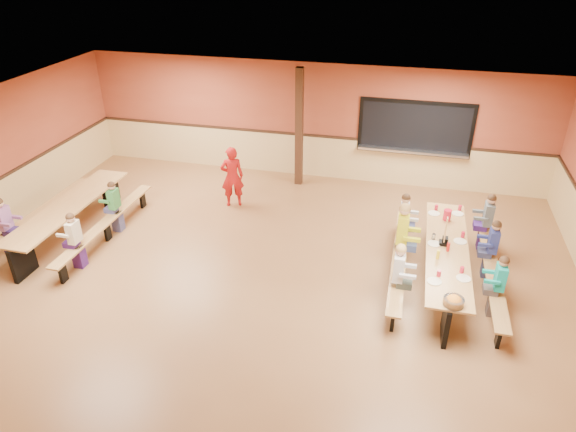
# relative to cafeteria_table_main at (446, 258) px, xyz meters

# --- Properties ---
(ground) EXTENTS (12.00, 12.00, 0.00)m
(ground) POSITION_rel_cafeteria_table_main_xyz_m (-3.39, -0.80, -0.53)
(ground) COLOR brown
(ground) RESTS_ON ground
(room_envelope) EXTENTS (12.04, 10.04, 3.02)m
(room_envelope) POSITION_rel_cafeteria_table_main_xyz_m (-3.39, -0.80, 0.16)
(room_envelope) COLOR #9B452D
(room_envelope) RESTS_ON ground
(kitchen_pass_through) EXTENTS (2.78, 0.28, 1.38)m
(kitchen_pass_through) POSITION_rel_cafeteria_table_main_xyz_m (-0.79, 4.16, 0.96)
(kitchen_pass_through) COLOR black
(kitchen_pass_through) RESTS_ON ground
(structural_post) EXTENTS (0.18, 0.18, 3.00)m
(structural_post) POSITION_rel_cafeteria_table_main_xyz_m (-3.59, 3.60, 0.97)
(structural_post) COLOR #321C10
(structural_post) RESTS_ON ground
(cafeteria_table_main) EXTENTS (1.91, 3.70, 0.74)m
(cafeteria_table_main) POSITION_rel_cafeteria_table_main_xyz_m (0.00, 0.00, 0.00)
(cafeteria_table_main) COLOR #AA7B43
(cafeteria_table_main) RESTS_ON ground
(cafeteria_table_second) EXTENTS (1.91, 3.70, 0.74)m
(cafeteria_table_second) POSITION_rel_cafeteria_table_main_xyz_m (-7.73, -0.15, 0.00)
(cafeteria_table_second) COLOR #AA7B43
(cafeteria_table_second) RESTS_ON ground
(seated_child_white_left) EXTENTS (0.38, 0.31, 1.24)m
(seated_child_white_left) POSITION_rel_cafeteria_table_main_xyz_m (-0.83, -0.92, 0.09)
(seated_child_white_left) COLOR silver
(seated_child_white_left) RESTS_ON ground
(seated_adult_yellow) EXTENTS (0.45, 0.36, 1.37)m
(seated_adult_yellow) POSITION_rel_cafeteria_table_main_xyz_m (-0.83, 0.32, 0.16)
(seated_adult_yellow) COLOR gold
(seated_adult_yellow) RESTS_ON ground
(seated_child_grey_left) EXTENTS (0.37, 0.30, 1.21)m
(seated_child_grey_left) POSITION_rel_cafeteria_table_main_xyz_m (-0.83, 1.06, 0.08)
(seated_child_grey_left) COLOR silver
(seated_child_grey_left) RESTS_ON ground
(seated_child_teal_right) EXTENTS (0.35, 0.28, 1.17)m
(seated_child_teal_right) POSITION_rel_cafeteria_table_main_xyz_m (0.82, -0.76, 0.06)
(seated_child_teal_right) COLOR #11988D
(seated_child_teal_right) RESTS_ON ground
(seated_child_navy_right) EXTENTS (0.36, 0.29, 1.18)m
(seated_child_navy_right) POSITION_rel_cafeteria_table_main_xyz_m (0.82, 0.41, 0.07)
(seated_child_navy_right) COLOR navy
(seated_child_navy_right) RESTS_ON ground
(seated_child_char_right) EXTENTS (0.38, 0.31, 1.22)m
(seated_child_char_right) POSITION_rel_cafeteria_table_main_xyz_m (0.82, 1.42, 0.09)
(seated_child_char_right) COLOR #51585B
(seated_child_char_right) RESTS_ON ground
(seated_child_purple_sec) EXTENTS (0.38, 0.31, 1.22)m
(seated_child_purple_sec) POSITION_rel_cafeteria_table_main_xyz_m (-8.55, -1.06, 0.09)
(seated_child_purple_sec) COLOR #8A548B
(seated_child_purple_sec) RESTS_ON ground
(seated_child_green_sec) EXTENTS (0.34, 0.28, 1.15)m
(seated_child_green_sec) POSITION_rel_cafeteria_table_main_xyz_m (-6.90, 0.28, 0.05)
(seated_child_green_sec) COLOR #35813F
(seated_child_green_sec) RESTS_ON ground
(seated_child_tan_sec) EXTENTS (0.35, 0.28, 1.16)m
(seated_child_tan_sec) POSITION_rel_cafeteria_table_main_xyz_m (-6.90, -1.17, 0.06)
(seated_child_tan_sec) COLOR beige
(seated_child_tan_sec) RESTS_ON ground
(standing_woman) EXTENTS (0.64, 0.54, 1.48)m
(standing_woman) POSITION_rel_cafeteria_table_main_xyz_m (-4.84, 2.03, 0.22)
(standing_woman) COLOR #AB1413
(standing_woman) RESTS_ON ground
(punch_pitcher) EXTENTS (0.16, 0.16, 0.22)m
(punch_pitcher) POSITION_rel_cafeteria_table_main_xyz_m (0.01, 1.10, 0.32)
(punch_pitcher) COLOR red
(punch_pitcher) RESTS_ON cafeteria_table_main
(chip_bowl) EXTENTS (0.32, 0.32, 0.15)m
(chip_bowl) POSITION_rel_cafeteria_table_main_xyz_m (0.05, -1.65, 0.29)
(chip_bowl) COLOR orange
(chip_bowl) RESTS_ON cafeteria_table_main
(napkin_dispenser) EXTENTS (0.10, 0.14, 0.13)m
(napkin_dispenser) POSITION_rel_cafeteria_table_main_xyz_m (-0.05, 0.16, 0.28)
(napkin_dispenser) COLOR black
(napkin_dispenser) RESTS_ON cafeteria_table_main
(condiment_mustard) EXTENTS (0.06, 0.06, 0.17)m
(condiment_mustard) POSITION_rel_cafeteria_table_main_xyz_m (-0.18, -0.38, 0.30)
(condiment_mustard) COLOR yellow
(condiment_mustard) RESTS_ON cafeteria_table_main
(condiment_ketchup) EXTENTS (0.06, 0.06, 0.17)m
(condiment_ketchup) POSITION_rel_cafeteria_table_main_xyz_m (0.00, -0.08, 0.30)
(condiment_ketchup) COLOR #B2140F
(condiment_ketchup) RESTS_ON cafeteria_table_main
(table_paddle) EXTENTS (0.16, 0.16, 0.56)m
(table_paddle) POSITION_rel_cafeteria_table_main_xyz_m (-0.07, 0.13, 0.35)
(table_paddle) COLOR black
(table_paddle) RESTS_ON cafeteria_table_main
(place_settings) EXTENTS (0.65, 3.30, 0.11)m
(place_settings) POSITION_rel_cafeteria_table_main_xyz_m (-0.00, 0.00, 0.27)
(place_settings) COLOR beige
(place_settings) RESTS_ON cafeteria_table_main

